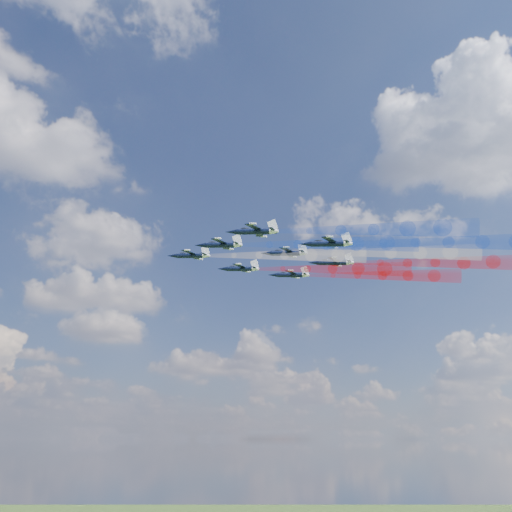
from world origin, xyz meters
name	(u,v)px	position (x,y,z in m)	size (l,w,h in m)	color
jet_lead	(190,256)	(-8.77, 19.28, 160.44)	(10.30, 12.88, 3.43)	black
trail_lead	(285,255)	(11.60, 2.15, 158.30)	(4.29, 42.03, 4.29)	white
jet_inner_left	(220,245)	(-6.50, 2.45, 158.51)	(10.30, 12.88, 3.43)	black
trail_inner_left	(327,244)	(13.87, -14.68, 156.36)	(4.29, 42.03, 4.29)	blue
jet_inner_right	(240,269)	(6.74, 20.50, 159.00)	(10.30, 12.88, 3.43)	black
trail_inner_right	(333,269)	(27.11, 3.37, 156.85)	(4.29, 42.03, 4.29)	red
jet_outer_left	(254,231)	(-4.36, -12.91, 157.17)	(10.30, 12.88, 3.43)	black
trail_outer_left	(374,229)	(16.01, -30.04, 155.02)	(4.29, 42.03, 4.29)	blue
jet_center_third	(286,253)	(11.57, 1.38, 158.61)	(10.30, 12.88, 3.43)	black
trail_center_third	(391,253)	(31.94, -15.75, 156.46)	(4.29, 42.03, 4.29)	white
jet_outer_right	(290,275)	(22.35, 18.82, 158.65)	(10.30, 12.88, 3.43)	black
trail_outer_right	(382,275)	(42.72, 1.69, 156.51)	(4.29, 42.03, 4.29)	red
jet_rear_left	(328,244)	(13.10, -16.43, 155.72)	(10.30, 12.88, 3.43)	black
trail_rear_left	(449,242)	(33.47, -33.56, 153.57)	(4.29, 42.03, 4.29)	blue
jet_rear_right	(333,263)	(26.46, 2.05, 158.20)	(10.30, 12.88, 3.43)	black
trail_rear_right	(435,263)	(46.83, -15.08, 156.06)	(4.29, 42.03, 4.29)	red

